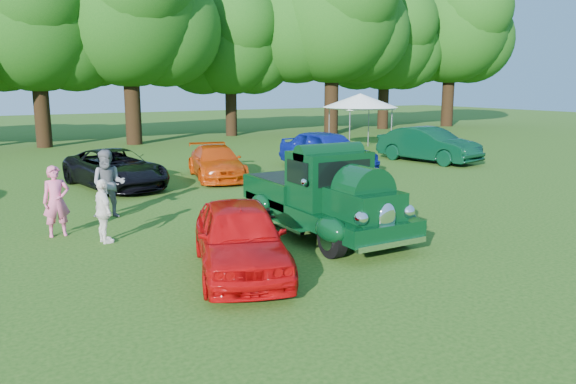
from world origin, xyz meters
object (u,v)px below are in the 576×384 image
hero_pickup (323,198)px  canopy_tent (360,101)px  back_car_green (428,145)px  spectator_pink (56,201)px  red_convertible (240,237)px  spectator_grey (109,184)px  back_car_orange (216,162)px  back_car_black (115,169)px  spectator_white (104,211)px  back_car_blue (327,150)px

hero_pickup → canopy_tent: size_ratio=1.12×
back_car_green → spectator_pink: 17.45m
red_convertible → spectator_grey: size_ratio=2.19×
back_car_orange → back_car_green: (10.24, -0.56, 0.18)m
back_car_orange → spectator_pink: (-6.43, -5.73, 0.23)m
back_car_black → back_car_orange: size_ratio=1.13×
spectator_white → back_car_green: bearing=-74.7°
back_car_green → spectator_pink: size_ratio=2.85×
back_car_orange → spectator_white: bearing=-117.2°
red_convertible → spectator_pink: 5.21m
back_car_black → spectator_white: spectator_white is taller
red_convertible → back_car_blue: (8.64, 9.96, 0.14)m
back_car_black → spectator_grey: (-1.17, -4.40, 0.26)m
red_convertible → back_car_black: 10.18m
spectator_pink → spectator_white: 1.42m
red_convertible → back_car_orange: red_convertible is taller
back_car_blue → canopy_tent: canopy_tent is taller
hero_pickup → back_car_green: bearing=36.1°
back_car_green → spectator_pink: spectator_pink is taller
back_car_blue → back_car_orange: bearing=170.5°
spectator_white → canopy_tent: bearing=-60.1°
hero_pickup → spectator_grey: hero_pickup is taller
spectator_white → spectator_grey: bearing=-21.4°
back_car_black → spectator_white: bearing=-115.9°
spectator_white → canopy_tent: canopy_tent is taller
spectator_grey → canopy_tent: 18.00m
back_car_black → back_car_orange: back_car_black is taller
red_convertible → back_car_black: (-0.01, 10.18, -0.02)m
red_convertible → spectator_white: (-1.83, 3.34, 0.05)m
back_car_black → back_car_green: 14.02m
back_car_orange → spectator_grey: size_ratio=2.31×
canopy_tent → hero_pickup: bearing=-129.7°
back_car_green → spectator_white: size_ratio=3.28×
spectator_pink → back_car_orange: bearing=41.3°
back_car_green → canopy_tent: size_ratio=1.05×
back_car_blue → back_car_green: (5.36, -0.32, -0.03)m
canopy_tent → back_car_orange: bearing=-154.8°
back_car_orange → back_car_blue: bearing=9.2°
spectator_white → canopy_tent: (15.97, 11.74, 1.89)m
back_car_blue → canopy_tent: size_ratio=1.05×
canopy_tent → spectator_pink: bearing=-147.8°
hero_pickup → red_convertible: size_ratio=1.28×
spectator_grey → canopy_tent: bearing=54.6°
hero_pickup → spectator_grey: 5.88m
back_car_black → back_car_green: back_car_green is taller
back_car_green → spectator_white: (-15.83, -6.31, -0.06)m
back_car_black → red_convertible: bearing=-100.9°
back_car_black → back_car_orange: (3.77, 0.02, -0.05)m
hero_pickup → spectator_grey: size_ratio=2.80×
spectator_pink → canopy_tent: (16.81, 10.60, 1.78)m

